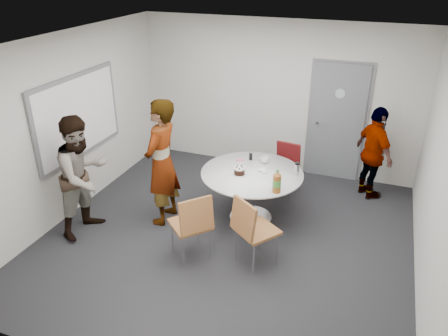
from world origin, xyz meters
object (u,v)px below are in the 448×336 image
at_px(chair_far, 286,164).
at_px(person_left, 83,176).
at_px(whiteboard, 78,116).
at_px(person_main, 162,163).
at_px(chair_near_right, 251,226).
at_px(person_right, 374,154).
at_px(door, 337,122).
at_px(table, 253,179).
at_px(chair_near_left, 193,221).

bearing_deg(chair_far, person_left, 47.53).
distance_m(whiteboard, person_main, 1.50).
bearing_deg(chair_near_right, whiteboard, -156.74).
bearing_deg(chair_near_right, person_main, -165.02).
height_order(chair_near_right, person_right, person_right).
relative_size(door, chair_near_right, 2.18).
relative_size(table, chair_near_left, 1.53).
xyz_separation_m(table, chair_far, (0.26, 0.96, -0.14)).
height_order(person_left, person_right, person_left).
height_order(chair_near_left, person_left, person_left).
xyz_separation_m(whiteboard, table, (2.65, 0.39, -0.77)).
bearing_deg(person_main, person_left, -54.98).
bearing_deg(chair_near_left, chair_far, 24.99).
relative_size(door, person_main, 1.12).
xyz_separation_m(whiteboard, person_right, (4.24, 1.75, -0.68)).
distance_m(chair_near_left, person_left, 1.74).
bearing_deg(table, chair_near_left, -108.87).
height_order(door, whiteboard, door).
height_order(whiteboard, chair_near_right, whiteboard).
xyz_separation_m(chair_near_right, chair_far, (-0.04, 2.02, -0.06)).
xyz_separation_m(door, table, (-0.91, -1.89, -0.35)).
bearing_deg(chair_far, table, 81.65).
bearing_deg(person_right, person_main, 86.83).
bearing_deg(door, chair_near_right, -101.71).
height_order(whiteboard, chair_near_left, whiteboard).
bearing_deg(person_right, chair_near_left, 106.08).
xyz_separation_m(door, chair_near_right, (-0.61, -2.95, -0.43)).
relative_size(door, person_right, 1.37).
height_order(whiteboard, chair_far, whiteboard).
height_order(chair_near_right, person_left, person_left).
bearing_deg(chair_far, person_right, -156.43).
bearing_deg(table, chair_near_right, -74.17).
bearing_deg(chair_near_left, door, 19.14).
bearing_deg(whiteboard, door, 32.66).
height_order(table, person_right, person_right).
bearing_deg(chair_near_left, chair_near_right, -34.96).
relative_size(whiteboard, person_right, 1.23).
height_order(table, chair_far, table).
height_order(person_main, person_right, person_main).
relative_size(person_main, person_right, 1.23).
bearing_deg(chair_near_left, person_right, 4.38).
bearing_deg(chair_near_right, person_left, -143.12).
relative_size(chair_near_left, chair_near_right, 1.00).
height_order(whiteboard, person_left, whiteboard).
xyz_separation_m(chair_near_left, person_right, (2.01, 2.58, 0.17)).
relative_size(chair_near_left, person_main, 0.51).
xyz_separation_m(chair_near_left, person_main, (-0.82, 0.76, 0.35)).
bearing_deg(chair_near_right, table, 141.87).
distance_m(table, person_right, 2.09).
bearing_deg(chair_far, person_main, 50.53).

